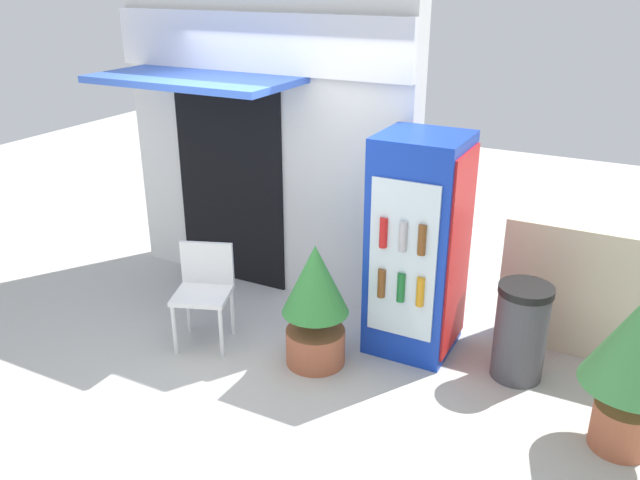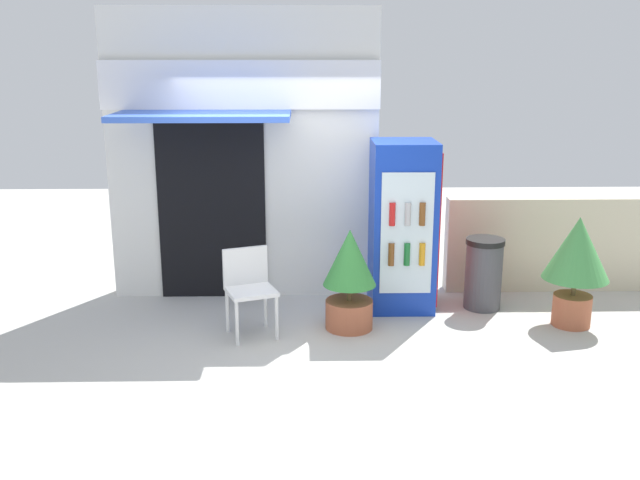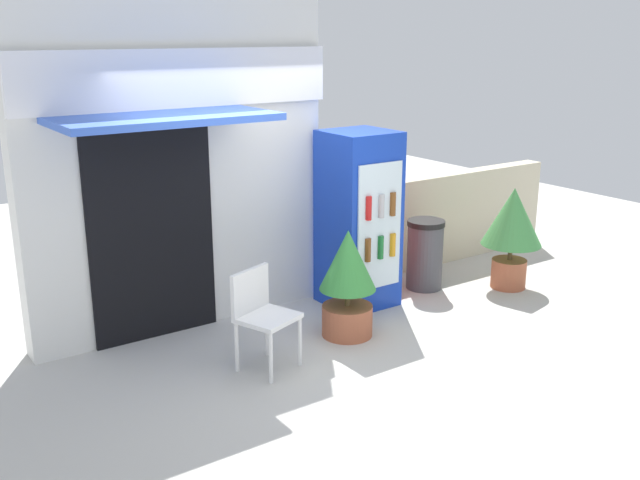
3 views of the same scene
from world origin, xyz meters
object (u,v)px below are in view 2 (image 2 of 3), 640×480
potted_plant_curbside (577,257)px  plastic_chair (249,284)px  potted_plant_near_shop (350,274)px  trash_bin (484,273)px  drink_cooler (403,226)px

potted_plant_curbside → plastic_chair: bearing=-177.6°
potted_plant_near_shop → trash_bin: (1.51, 0.57, -0.18)m
potted_plant_curbside → trash_bin: potted_plant_curbside is taller
drink_cooler → plastic_chair: bearing=-155.6°
drink_cooler → potted_plant_curbside: (1.70, -0.60, -0.19)m
plastic_chair → potted_plant_near_shop: bearing=6.2°
drink_cooler → plastic_chair: 1.83m
potted_plant_near_shop → trash_bin: size_ratio=1.32×
plastic_chair → potted_plant_near_shop: potted_plant_near_shop is taller
plastic_chair → trash_bin: plastic_chair is taller
potted_plant_curbside → drink_cooler: bearing=160.6°
trash_bin → potted_plant_curbside: bearing=-33.8°
plastic_chair → trash_bin: bearing=15.0°
drink_cooler → potted_plant_curbside: bearing=-19.4°
drink_cooler → trash_bin: drink_cooler is taller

